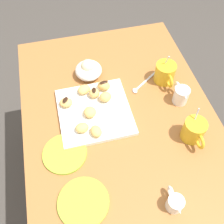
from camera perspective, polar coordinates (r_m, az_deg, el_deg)
The scene contains 22 objects.
ground_plane at distance 1.65m, azimuth 1.12°, elevation -14.89°, with size 8.00×8.00×0.00m, color #423D38.
dining_table at distance 1.13m, azimuth 1.59°, elevation -4.75°, with size 1.07×0.75×0.70m.
pastry_plate_square at distance 1.03m, azimuth -3.86°, elevation 0.09°, with size 0.28×0.28×0.02m, color white.
coffee_mug_mustard_left at distance 1.13m, azimuth 11.63°, elevation 8.51°, with size 0.12×0.09×0.13m.
coffee_mug_mustard_right at distance 0.98m, azimuth 17.61°, elevation -3.84°, with size 0.12×0.08×0.14m.
cream_pitcher_white at distance 1.07m, azimuth 14.94°, elevation 3.73°, with size 0.10×0.06×0.07m.
ice_cream_bowl at distance 1.14m, azimuth -5.21°, elevation 9.29°, with size 0.12×0.12×0.09m.
chocolate_sauce_pitcher at distance 0.87m, azimuth 13.68°, elevation -18.85°, with size 0.09×0.05×0.06m.
saucer_lime_left at distance 0.88m, azimuth -6.32°, elevation -19.15°, with size 0.17×0.17×0.01m, color #9EC633.
saucer_lime_right at distance 0.95m, azimuth -10.36°, elevation -8.99°, with size 0.16×0.16×0.01m, color #9EC633.
loose_spoon_near_saucer at distance 1.13m, azimuth 6.63°, elevation 6.06°, with size 0.10×0.14×0.01m.
beignet_0 at distance 1.04m, azimuth -1.46°, elevation 3.32°, with size 0.05×0.04×0.04m, color #E5B260.
beignet_1 at distance 1.07m, azimuth -6.19°, elevation 4.95°, with size 0.04×0.06×0.03m, color #E5B260.
beignet_2 at distance 1.00m, azimuth -4.90°, elevation -0.05°, with size 0.05×0.05×0.03m, color #E5B260.
beignet_3 at distance 1.04m, azimuth -10.10°, elevation 2.05°, with size 0.04×0.05×0.03m, color #E5B260.
chocolate_drizzle_3 at distance 1.02m, azimuth -10.24°, elevation 2.65°, with size 0.03×0.02×0.01m, color black.
beignet_4 at distance 1.07m, azimuth -1.83°, elevation 5.79°, with size 0.05×0.04×0.04m, color #E5B260.
chocolate_drizzle_4 at distance 1.06m, azimuth -1.86°, elevation 6.56°, with size 0.04×0.01×0.01m, color black.
beignet_5 at distance 0.95m, azimuth -3.51°, elevation -4.28°, with size 0.04×0.05×0.03m, color #E5B260.
beignet_6 at distance 1.05m, azimuth -3.93°, elevation 4.12°, with size 0.04×0.04×0.04m, color #E5B260.
chocolate_drizzle_6 at distance 1.03m, azimuth -3.99°, elevation 4.84°, with size 0.03×0.02×0.01m, color black.
beignet_7 at distance 0.96m, azimuth -6.61°, elevation -3.49°, with size 0.05×0.04×0.03m, color #E5B260.
Camera 1 is at (0.55, -0.17, 1.55)m, focal length 41.55 mm.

